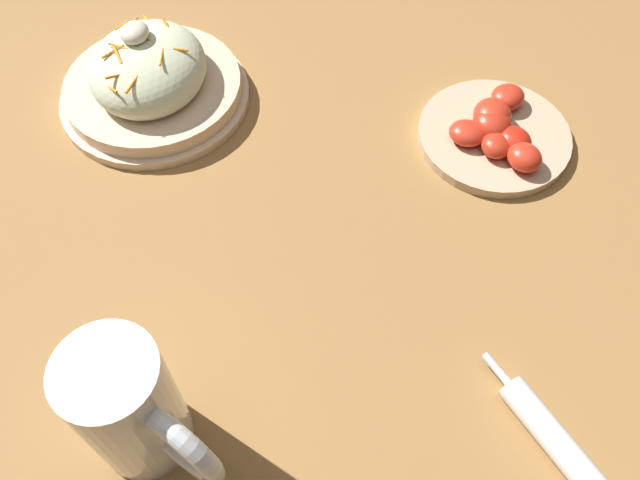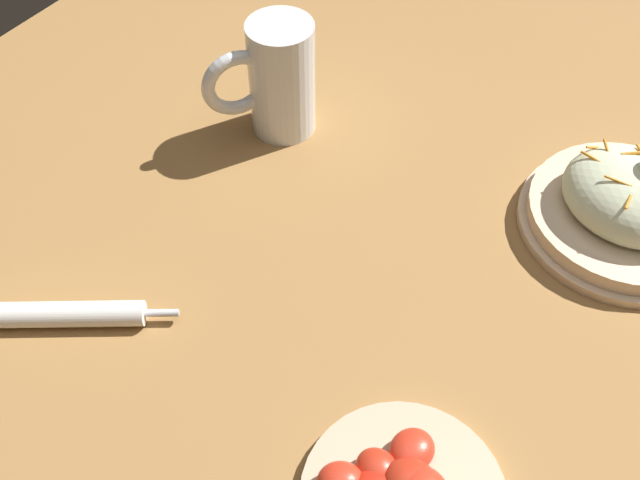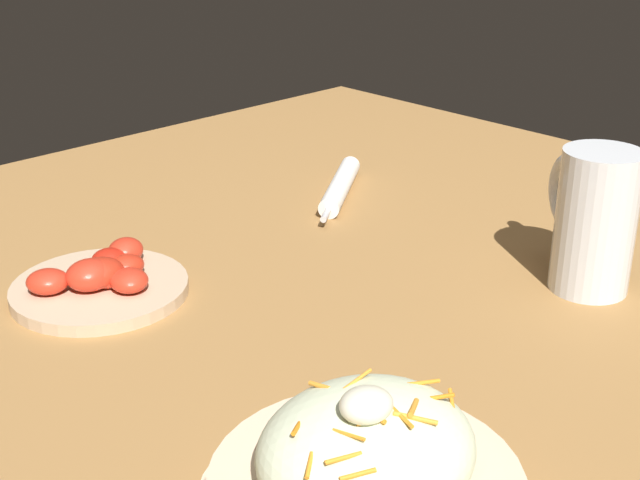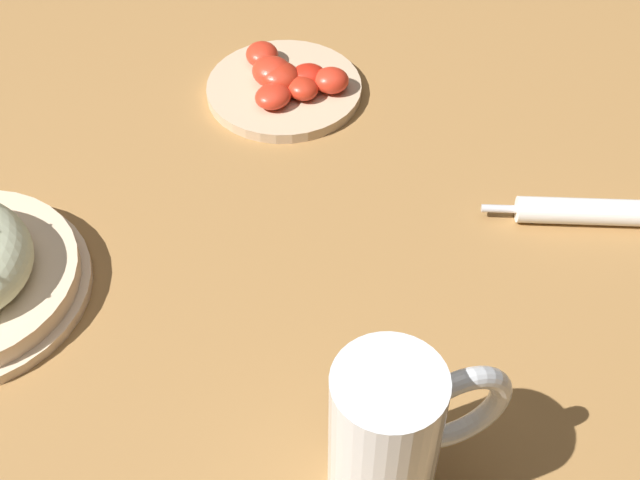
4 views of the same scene
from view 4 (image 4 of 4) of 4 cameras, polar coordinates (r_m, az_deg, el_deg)
The scene contains 4 objects.
ground_plane at distance 0.87m, azimuth -5.31°, elevation -1.22°, with size 1.43×1.43×0.00m, color #9E703D.
beer_mug at distance 0.67m, azimuth 4.57°, elevation -13.10°, with size 0.10×0.13×0.15m.
napkin_roll at distance 0.94m, azimuth 18.05°, elevation 1.76°, with size 0.19×0.14×0.03m.
tomato_plate at distance 1.05m, azimuth -2.29°, elevation 10.21°, with size 0.19×0.19×0.05m.
Camera 4 is at (0.41, -0.40, 0.65)m, focal length 48.83 mm.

